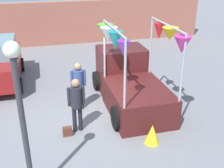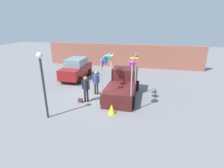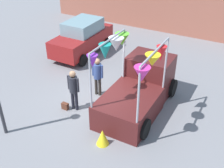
{
  "view_description": "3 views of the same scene",
  "coord_description": "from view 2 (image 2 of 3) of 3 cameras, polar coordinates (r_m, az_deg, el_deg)",
  "views": [
    {
      "loc": [
        -1.56,
        -8.31,
        4.95
      ],
      "look_at": [
        0.51,
        -0.45,
        1.31
      ],
      "focal_mm": 45.0,
      "sensor_mm": 36.0,
      "label": 1
    },
    {
      "loc": [
        3.31,
        -10.74,
        5.05
      ],
      "look_at": [
        1.01,
        -0.58,
        1.31
      ],
      "focal_mm": 28.0,
      "sensor_mm": 36.0,
      "label": 2
    },
    {
      "loc": [
        5.06,
        -8.14,
        6.85
      ],
      "look_at": [
        0.82,
        -0.44,
        1.44
      ],
      "focal_mm": 45.0,
      "sensor_mm": 36.0,
      "label": 3
    }
  ],
  "objects": [
    {
      "name": "person_customer",
      "position": [
        11.43,
        -8.57,
        -0.88
      ],
      "size": [
        0.53,
        0.34,
        1.75
      ],
      "color": "black",
      "rests_on": "ground"
    },
    {
      "name": "parked_car",
      "position": [
        16.49,
        -11.62,
        4.93
      ],
      "size": [
        1.88,
        4.0,
        1.88
      ],
      "color": "maroon",
      "rests_on": "ground"
    },
    {
      "name": "vendor_truck",
      "position": [
        12.32,
        3.36,
        0.03
      ],
      "size": [
        2.44,
        4.04,
        3.09
      ],
      "color": "#4C1919",
      "rests_on": "ground"
    },
    {
      "name": "street_lamp",
      "position": [
        9.64,
        -21.78,
        2.33
      ],
      "size": [
        0.32,
        0.32,
        3.63
      ],
      "color": "#333338",
      "rests_on": "ground"
    },
    {
      "name": "ground_plane",
      "position": [
        12.32,
        -4.0,
        -4.49
      ],
      "size": [
        60.0,
        60.0,
        0.0
      ],
      "primitive_type": "plane",
      "color": "slate"
    },
    {
      "name": "folded_kite_bundle_sunflower",
      "position": [
        10.14,
        -0.1,
        -8.15
      ],
      "size": [
        0.53,
        0.53,
        0.6
      ],
      "primitive_type": "cone",
      "rotation": [
        0.0,
        0.0,
        1.8
      ],
      "color": "yellow",
      "rests_on": "ground"
    },
    {
      "name": "handbag",
      "position": [
        11.74,
        -10.29,
        -5.3
      ],
      "size": [
        0.28,
        0.16,
        0.28
      ],
      "primitive_type": "cube",
      "color": "#592D1E",
      "rests_on": "ground"
    },
    {
      "name": "person_vendor",
      "position": [
        12.55,
        -5.24,
        1.14
      ],
      "size": [
        0.53,
        0.34,
        1.74
      ],
      "color": "#2D2823",
      "rests_on": "ground"
    },
    {
      "name": "brick_boundary_wall",
      "position": [
        20.57,
        3.31,
        9.22
      ],
      "size": [
        18.0,
        0.36,
        2.6
      ],
      "primitive_type": "cube",
      "color": "#9E5947",
      "rests_on": "ground"
    }
  ]
}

